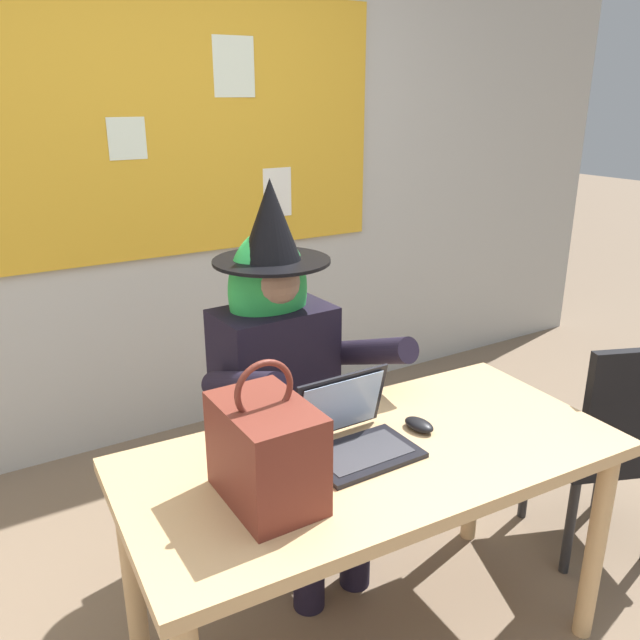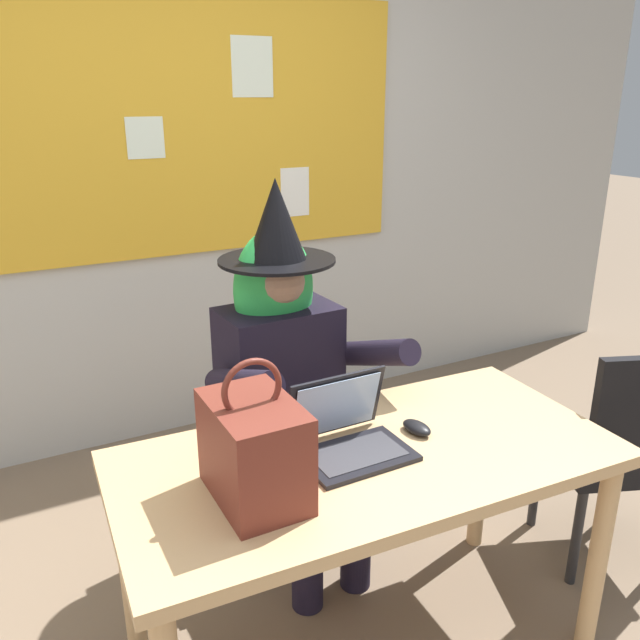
# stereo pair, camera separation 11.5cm
# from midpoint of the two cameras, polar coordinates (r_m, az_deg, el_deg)

# --- Properties ---
(wall_back_bulletin) EXTENTS (6.23, 1.95, 2.97)m
(wall_back_bulletin) POSITION_cam_midpoint_polar(r_m,az_deg,el_deg) (3.23, -12.59, 15.31)
(wall_back_bulletin) COLOR #B2B2AD
(wall_back_bulletin) RESTS_ON ground
(desk_main) EXTENTS (1.47, 0.76, 0.73)m
(desk_main) POSITION_cam_midpoint_polar(r_m,az_deg,el_deg) (1.94, 6.07, -13.95)
(desk_main) COLOR tan
(desk_main) RESTS_ON ground
(chair_at_desk) EXTENTS (0.44, 0.44, 0.91)m
(chair_at_desk) POSITION_cam_midpoint_polar(r_m,az_deg,el_deg) (2.54, -2.69, -8.60)
(chair_at_desk) COLOR #4C1E19
(chair_at_desk) RESTS_ON ground
(person_costumed) EXTENTS (0.61, 0.68, 1.43)m
(person_costumed) POSITION_cam_midpoint_polar(r_m,az_deg,el_deg) (2.31, -1.53, -3.63)
(person_costumed) COLOR black
(person_costumed) RESTS_ON ground
(laptop) EXTENTS (0.31, 0.26, 0.21)m
(laptop) POSITION_cam_midpoint_polar(r_m,az_deg,el_deg) (1.87, 4.40, -10.13)
(laptop) COLOR black
(laptop) RESTS_ON desk_main
(computer_mouse) EXTENTS (0.07, 0.11, 0.03)m
(computer_mouse) POSITION_cam_midpoint_polar(r_m,az_deg,el_deg) (2.00, 10.21, -9.37)
(computer_mouse) COLOR black
(computer_mouse) RESTS_ON desk_main
(handbag) EXTENTS (0.20, 0.30, 0.38)m
(handbag) POSITION_cam_midpoint_polar(r_m,az_deg,el_deg) (1.63, -3.78, -11.37)
(handbag) COLOR maroon
(handbag) RESTS_ON desk_main
(chair_extra_corner) EXTENTS (0.55, 0.55, 0.89)m
(chair_extra_corner) POSITION_cam_midpoint_polar(r_m,az_deg,el_deg) (2.61, 26.20, -10.07)
(chair_extra_corner) COLOR black
(chair_extra_corner) RESTS_ON ground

